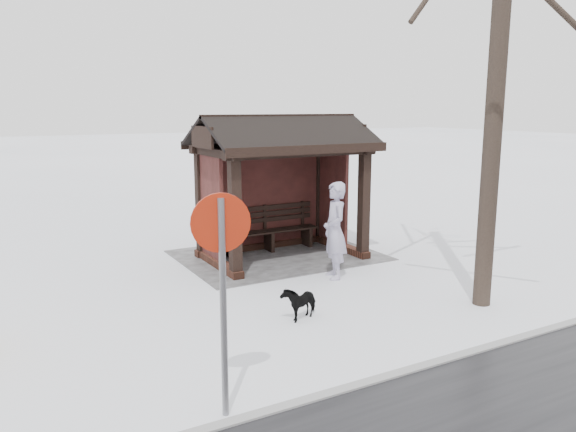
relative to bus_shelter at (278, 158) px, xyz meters
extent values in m
plane|color=white|center=(0.00, 0.16, -2.17)|extent=(120.00, 120.00, 0.00)
cube|color=gray|center=(0.00, 5.66, -2.16)|extent=(120.00, 0.15, 0.06)
cube|color=gray|center=(0.00, -0.04, -2.16)|extent=(4.20, 3.20, 0.02)
cube|color=#3C1F15|center=(0.00, -0.74, -2.09)|extent=(3.30, 0.22, 0.16)
cube|color=#3C1F15|center=(-1.50, 0.16, -2.09)|extent=(0.22, 2.10, 0.16)
cube|color=#3C1F15|center=(1.50, 0.16, -2.09)|extent=(0.22, 2.10, 0.16)
cube|color=black|center=(-1.50, 1.06, -1.02)|extent=(0.20, 0.20, 2.30)
cube|color=black|center=(1.50, 1.06, -1.02)|extent=(0.20, 0.20, 2.30)
cube|color=black|center=(-1.50, -0.74, -1.02)|extent=(0.20, 0.20, 2.30)
cube|color=black|center=(1.50, -0.74, -1.02)|extent=(0.20, 0.20, 2.30)
cube|color=black|center=(0.00, -0.74, -0.94)|extent=(2.80, 0.08, 2.14)
cube|color=black|center=(-1.50, -0.16, -0.94)|extent=(0.08, 1.17, 2.14)
cube|color=black|center=(1.50, -0.16, -0.94)|extent=(0.08, 1.17, 2.14)
cube|color=black|center=(0.00, 1.06, 0.19)|extent=(3.40, 0.20, 0.18)
cube|color=black|center=(0.00, -0.74, 0.19)|extent=(3.40, 0.20, 0.18)
cylinder|color=black|center=(-1.50, 4.36, 2.11)|extent=(0.29, 0.29, 8.55)
imported|color=#A8A1BD|center=(-0.18, 1.93, -1.23)|extent=(0.62, 0.78, 1.86)
imported|color=black|center=(1.47, 3.42, -1.90)|extent=(0.69, 0.50, 0.53)
cylinder|color=slate|center=(3.58, 5.46, -0.99)|extent=(0.07, 0.07, 2.35)
cylinder|color=#A9210C|center=(3.58, 5.44, -0.07)|extent=(0.60, 0.17, 0.61)
cylinder|color=white|center=(3.58, 5.42, -0.07)|extent=(0.46, 0.13, 0.47)
camera|label=1|loc=(5.67, 10.57, 1.07)|focal=35.00mm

